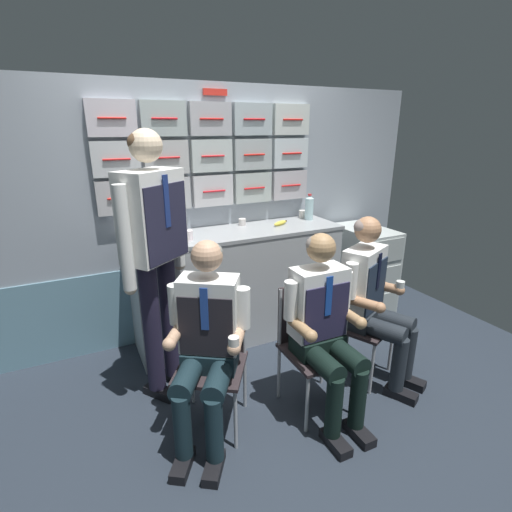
% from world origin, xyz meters
% --- Properties ---
extents(ground, '(4.80, 4.80, 0.04)m').
position_xyz_m(ground, '(0.00, 0.00, -0.02)').
color(ground, '#232A34').
extents(galley_bulkhead, '(4.20, 0.14, 2.15)m').
position_xyz_m(galley_bulkhead, '(0.00, 1.37, 1.10)').
color(galley_bulkhead, '#9AA3AF').
rests_on(galley_bulkhead, ground).
extents(galley_counter, '(1.82, 0.53, 0.98)m').
position_xyz_m(galley_counter, '(0.16, 1.09, 0.49)').
color(galley_counter, '#A4A8AB').
rests_on(galley_counter, ground).
extents(service_trolley, '(0.40, 0.65, 0.87)m').
position_xyz_m(service_trolley, '(1.46, 0.98, 0.47)').
color(service_trolley, black).
rests_on(service_trolley, ground).
extents(folding_chair_left, '(0.55, 0.55, 0.82)m').
position_xyz_m(folding_chair_left, '(-0.40, 0.21, 0.50)').
color(folding_chair_left, '#A8AAAF').
rests_on(folding_chair_left, ground).
extents(crew_member_left, '(0.59, 0.66, 1.22)m').
position_xyz_m(crew_member_left, '(-0.49, 0.08, 0.66)').
color(crew_member_left, black).
rests_on(crew_member_left, ground).
extents(folding_chair_right, '(0.41, 0.41, 0.82)m').
position_xyz_m(folding_chair_right, '(0.23, 0.08, 0.50)').
color(folding_chair_right, '#A8AAAF').
rests_on(folding_chair_right, ground).
extents(crew_member_right, '(0.48, 0.59, 1.21)m').
position_xyz_m(crew_member_right, '(0.22, -0.08, 0.66)').
color(crew_member_right, black).
rests_on(crew_member_right, ground).
extents(folding_chair_near_trolley, '(0.53, 0.53, 0.82)m').
position_xyz_m(folding_chair_near_trolley, '(0.69, 0.24, 0.50)').
color(folding_chair_near_trolley, '#A8AAAF').
rests_on(folding_chair_near_trolley, ground).
extents(crew_member_near_trolley, '(0.56, 0.67, 1.23)m').
position_xyz_m(crew_member_near_trolley, '(0.76, 0.09, 0.67)').
color(crew_member_near_trolley, black).
rests_on(crew_member_near_trolley, ground).
extents(crew_member_standing, '(0.47, 0.43, 1.80)m').
position_xyz_m(crew_member_standing, '(-0.63, 0.63, 1.10)').
color(crew_member_standing, black).
rests_on(crew_member_standing, ground).
extents(water_bottle_tall, '(0.08, 0.08, 0.24)m').
position_xyz_m(water_bottle_tall, '(0.92, 1.17, 1.09)').
color(water_bottle_tall, silver).
rests_on(water_bottle_tall, galley_counter).
extents(water_bottle_blue_cap, '(0.07, 0.07, 0.23)m').
position_xyz_m(water_bottle_blue_cap, '(-0.27, 1.23, 1.08)').
color(water_bottle_blue_cap, silver).
rests_on(water_bottle_blue_cap, galley_counter).
extents(coffee_cup_spare, '(0.06, 0.06, 0.08)m').
position_xyz_m(coffee_cup_spare, '(-0.30, 0.99, 1.02)').
color(coffee_cup_spare, white).
rests_on(coffee_cup_spare, galley_counter).
extents(paper_cup_blue, '(0.06, 0.06, 0.06)m').
position_xyz_m(paper_cup_blue, '(0.27, 1.25, 1.01)').
color(paper_cup_blue, silver).
rests_on(paper_cup_blue, galley_counter).
extents(coffee_cup_white, '(0.06, 0.06, 0.07)m').
position_xyz_m(coffee_cup_white, '(-0.47, 1.04, 1.01)').
color(coffee_cup_white, silver).
rests_on(coffee_cup_white, galley_counter).
extents(paper_cup_tan, '(0.07, 0.07, 0.07)m').
position_xyz_m(paper_cup_tan, '(0.91, 1.27, 1.01)').
color(paper_cup_tan, silver).
rests_on(paper_cup_tan, galley_counter).
extents(snack_banana, '(0.17, 0.10, 0.04)m').
position_xyz_m(snack_banana, '(0.57, 1.10, 1.00)').
color(snack_banana, yellow).
rests_on(snack_banana, galley_counter).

